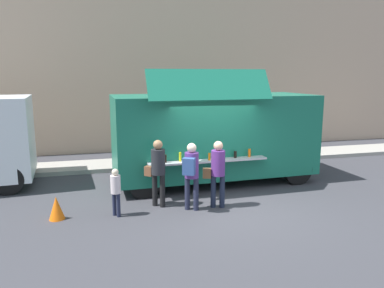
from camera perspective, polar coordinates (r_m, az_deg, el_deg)
The scene contains 10 objects.
ground_plane at distance 9.52m, azimuth 5.74°, elevation -9.83°, with size 60.00×60.00×0.00m, color #38383D.
curb_strip at distance 13.82m, azimuth -16.24°, elevation -3.40°, with size 28.00×1.60×0.15m, color #9E998E.
building_behind at distance 17.38m, azimuth -13.33°, elevation 14.43°, with size 32.00×2.40×9.13m, color tan.
food_truck_main at distance 11.51m, azimuth 3.40°, elevation 1.50°, with size 6.20×3.08×3.49m.
traffic_cone_orange at distance 9.24m, azimuth -20.28°, elevation -9.30°, with size 0.36×0.36×0.55m, color orange.
trash_bin at distance 15.45m, azimuth 15.29°, elevation -0.25°, with size 0.60×0.60×1.02m, color #306436.
customer_front_ordering at distance 9.25m, azimuth 3.96°, elevation -3.82°, with size 0.56×0.36×1.72m.
customer_mid_with_backpack at distance 9.01m, azimuth -0.12°, elevation -4.03°, with size 0.47×0.55×1.70m.
customer_rear_waiting at distance 9.34m, azimuth -5.35°, elevation -3.63°, with size 0.51×0.48×1.73m.
child_near_queue at distance 8.92m, azimuth -11.75°, elevation -6.70°, with size 0.24×0.24×1.17m.
Camera 1 is at (-3.16, -8.35, 3.31)m, focal length 34.38 mm.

